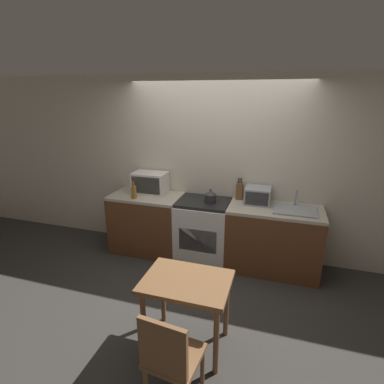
% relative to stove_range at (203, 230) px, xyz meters
% --- Properties ---
extents(ground_plane, '(16.00, 16.00, 0.00)m').
position_rel_stove_range_xyz_m(ground_plane, '(0.09, -0.60, -0.45)').
color(ground_plane, '#33302D').
extents(wall_back, '(10.00, 0.06, 2.60)m').
position_rel_stove_range_xyz_m(wall_back, '(0.09, 0.34, 0.85)').
color(wall_back, beige).
rests_on(wall_back, ground_plane).
extents(counter_left_run, '(1.04, 0.62, 0.90)m').
position_rel_stove_range_xyz_m(counter_left_run, '(-0.89, 0.00, 0.00)').
color(counter_left_run, brown).
rests_on(counter_left_run, ground_plane).
extents(counter_right_run, '(1.22, 0.62, 0.90)m').
position_rel_stove_range_xyz_m(counter_right_run, '(0.98, 0.00, 0.00)').
color(counter_right_run, brown).
rests_on(counter_right_run, ground_plane).
extents(stove_range, '(0.73, 0.62, 0.90)m').
position_rel_stove_range_xyz_m(stove_range, '(0.00, 0.00, 0.00)').
color(stove_range, silver).
rests_on(stove_range, ground_plane).
extents(kettle, '(0.16, 0.16, 0.19)m').
position_rel_stove_range_xyz_m(kettle, '(0.10, -0.02, 0.54)').
color(kettle, '#2D2D2D').
rests_on(kettle, stove_range).
extents(microwave, '(0.50, 0.32, 0.31)m').
position_rel_stove_range_xyz_m(microwave, '(-0.87, 0.13, 0.61)').
color(microwave, silver).
rests_on(microwave, counter_left_run).
extents(bottle, '(0.08, 0.08, 0.25)m').
position_rel_stove_range_xyz_m(bottle, '(-0.99, -0.18, 0.55)').
color(bottle, olive).
rests_on(bottle, counter_left_run).
extents(knife_block, '(0.09, 0.08, 0.31)m').
position_rel_stove_range_xyz_m(knife_block, '(0.46, 0.22, 0.58)').
color(knife_block, brown).
rests_on(knife_block, counter_right_run).
extents(toaster_oven, '(0.34, 0.31, 0.23)m').
position_rel_stove_range_xyz_m(toaster_oven, '(0.73, 0.13, 0.57)').
color(toaster_oven, '#999BA0').
rests_on(toaster_oven, counter_right_run).
extents(sink_basin, '(0.53, 0.43, 0.24)m').
position_rel_stove_range_xyz_m(sink_basin, '(1.21, 0.01, 0.47)').
color(sink_basin, '#999BA0').
rests_on(sink_basin, counter_right_run).
extents(dining_table, '(0.79, 0.58, 0.73)m').
position_rel_stove_range_xyz_m(dining_table, '(0.27, -1.60, 0.16)').
color(dining_table, brown).
rests_on(dining_table, ground_plane).
extents(dining_chair, '(0.43, 0.43, 0.88)m').
position_rel_stove_range_xyz_m(dining_chair, '(0.35, -2.23, 0.05)').
color(dining_chair, brown).
rests_on(dining_chair, ground_plane).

